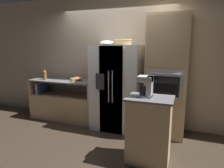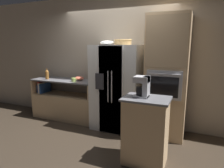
% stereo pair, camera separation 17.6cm
% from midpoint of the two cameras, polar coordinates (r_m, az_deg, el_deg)
% --- Properties ---
extents(ground_plane, '(20.00, 20.00, 0.00)m').
position_cam_midpoint_polar(ground_plane, '(4.41, 0.58, -12.07)').
color(ground_plane, '#382D23').
extents(wall_back, '(12.00, 0.06, 2.80)m').
position_cam_midpoint_polar(wall_back, '(4.45, 2.67, 6.75)').
color(wall_back, tan).
rests_on(wall_back, ground_plane).
extents(counter_left, '(1.59, 0.58, 0.94)m').
position_cam_midpoint_polar(counter_left, '(4.93, -12.08, -5.64)').
color(counter_left, tan).
rests_on(counter_left, ground_plane).
extents(refrigerator, '(0.98, 0.73, 1.74)m').
position_cam_midpoint_polar(refrigerator, '(4.12, 2.64, -1.05)').
color(refrigerator, white).
rests_on(refrigerator, ground_plane).
extents(wall_oven, '(0.74, 0.68, 2.27)m').
position_cam_midpoint_polar(wall_oven, '(3.88, 16.62, 1.80)').
color(wall_oven, tan).
rests_on(wall_oven, ground_plane).
extents(island_counter, '(0.66, 0.50, 1.00)m').
position_cam_midpoint_polar(island_counter, '(3.06, 11.23, -12.92)').
color(island_counter, tan).
rests_on(island_counter, ground_plane).
extents(wicker_basket, '(0.34, 0.34, 0.10)m').
position_cam_midpoint_polar(wicker_basket, '(3.95, 4.46, 11.92)').
color(wicker_basket, tan).
rests_on(wicker_basket, refrigerator).
extents(fruit_bowl, '(0.28, 0.28, 0.08)m').
position_cam_midpoint_polar(fruit_bowl, '(4.05, -0.12, 11.73)').
color(fruit_bowl, white).
rests_on(fruit_bowl, refrigerator).
extents(bottle_tall, '(0.08, 0.08, 0.26)m').
position_cam_midpoint_polar(bottle_tall, '(4.95, -17.12, 2.67)').
color(bottle_tall, brown).
rests_on(bottle_tall, counter_left).
extents(mug, '(0.13, 0.10, 0.08)m').
position_cam_midpoint_polar(mug, '(4.50, -9.81, 1.20)').
color(mug, '#B2D166').
rests_on(mug, counter_left).
extents(mixing_bowl, '(0.21, 0.21, 0.09)m').
position_cam_midpoint_polar(mixing_bowl, '(4.65, -8.32, 1.62)').
color(mixing_bowl, '#DB664C').
rests_on(mixing_bowl, counter_left).
extents(coffee_maker, '(0.21, 0.22, 0.30)m').
position_cam_midpoint_polar(coffee_maker, '(2.89, 10.61, -0.53)').
color(coffee_maker, '#B2B2B7').
rests_on(coffee_maker, island_counter).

